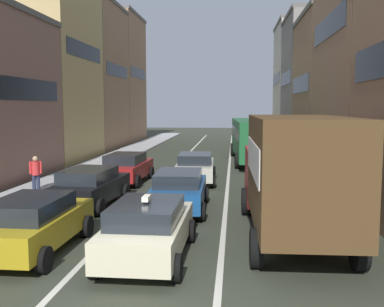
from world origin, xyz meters
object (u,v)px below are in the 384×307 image
sedan_left_lane_third (126,167)px  sedan_right_lane_behind_truck (270,176)px  sedan_left_lane_front (33,223)px  pedestrian_near_kerb (36,172)px  taxi_centre_lane_front (148,228)px  bus_mid_queue_primary (253,137)px  removalist_box_truck (294,172)px  hatchback_centre_lane_third (195,167)px  wagon_left_lane_second (90,186)px  sedan_centre_lane_second (179,190)px

sedan_left_lane_third → sedan_right_lane_behind_truck: (6.98, -2.19, 0.00)m
sedan_left_lane_third → sedan_left_lane_front: bearing=-177.2°
sedan_left_lane_third → pedestrian_near_kerb: bearing=134.2°
taxi_centre_lane_front → bus_mid_queue_primary: bearing=-9.2°
pedestrian_near_kerb → removalist_box_truck: bearing=-143.6°
hatchback_centre_lane_third → sedan_right_lane_behind_truck: 4.37m
wagon_left_lane_second → hatchback_centre_lane_third: (3.54, 5.77, 0.00)m
pedestrian_near_kerb → bus_mid_queue_primary: bearing=-63.7°
sedan_left_lane_front → hatchback_centre_lane_third: size_ratio=0.99×
sedan_centre_lane_second → wagon_left_lane_second: size_ratio=0.98×
removalist_box_truck → wagon_left_lane_second: (-7.18, 3.64, -1.18)m
removalist_box_truck → hatchback_centre_lane_third: (-3.64, 9.41, -1.18)m
wagon_left_lane_second → bus_mid_queue_primary: bus_mid_queue_primary is taller
hatchback_centre_lane_third → sedan_left_lane_third: bearing=93.9°
sedan_left_lane_front → sedan_left_lane_third: (-0.13, 10.78, 0.00)m
taxi_centre_lane_front → sedan_centre_lane_second: taxi_centre_lane_front is taller
wagon_left_lane_second → bus_mid_queue_primary: bearing=-21.4°
sedan_centre_lane_second → bus_mid_queue_primary: bearing=-14.1°
bus_mid_queue_primary → removalist_box_truck: bearing=178.7°
sedan_right_lane_behind_truck → pedestrian_near_kerb: 10.36m
sedan_left_lane_third → pedestrian_near_kerb: size_ratio=2.63×
taxi_centre_lane_front → sedan_right_lane_behind_truck: (3.73, 8.82, -0.00)m
sedan_centre_lane_second → wagon_left_lane_second: same height
taxi_centre_lane_front → bus_mid_queue_primary: (3.44, 19.93, 0.96)m
taxi_centre_lane_front → pedestrian_near_kerb: 10.36m
sedan_left_lane_third → sedan_right_lane_behind_truck: 7.32m
taxi_centre_lane_front → sedan_right_lane_behind_truck: size_ratio=1.00×
bus_mid_queue_primary → pedestrian_near_kerb: (-10.03, -11.93, -0.81)m
hatchback_centre_lane_third → pedestrian_near_kerb: size_ratio=2.63×
removalist_box_truck → sedan_left_lane_third: 11.54m
taxi_centre_lane_front → sedan_left_lane_third: bearing=17.0°
wagon_left_lane_second → pedestrian_near_kerb: pedestrian_near_kerb is taller
wagon_left_lane_second → sedan_left_lane_third: same height
sedan_centre_lane_second → sedan_right_lane_behind_truck: same height
removalist_box_truck → wagon_left_lane_second: size_ratio=1.76×
sedan_centre_lane_second → hatchback_centre_lane_third: size_ratio=0.99×
hatchback_centre_lane_third → sedan_left_lane_third: 3.46m
sedan_centre_lane_second → hatchback_centre_lane_third: 6.14m
wagon_left_lane_second → sedan_right_lane_behind_truck: same height
sedan_left_lane_front → sedan_right_lane_behind_truck: (6.85, 8.59, 0.00)m
wagon_left_lane_second → sedan_left_lane_third: bearing=3.0°
removalist_box_truck → taxi_centre_lane_front: removalist_box_truck is taller
sedan_centre_lane_second → sedan_left_lane_third: (-3.38, 5.76, 0.00)m
sedan_centre_lane_second → pedestrian_near_kerb: bearing=66.4°
removalist_box_truck → pedestrian_near_kerb: (-10.43, 6.01, -1.03)m
taxi_centre_lane_front → hatchback_centre_lane_third: taxi_centre_lane_front is taller
sedan_left_lane_front → taxi_centre_lane_front: bearing=-93.4°
sedan_left_lane_front → sedan_right_lane_behind_truck: same height
taxi_centre_lane_front → sedan_left_lane_front: (-3.12, 0.23, -0.00)m
removalist_box_truck → sedan_right_lane_behind_truck: 6.94m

